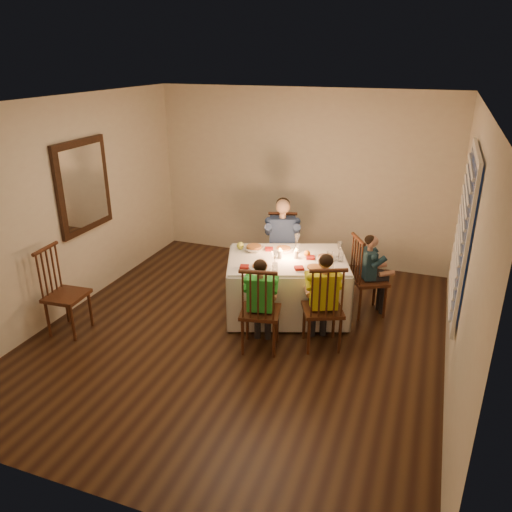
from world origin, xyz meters
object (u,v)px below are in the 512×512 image
(chair_end, at_px, (366,312))
(child_yellow, at_px, (321,345))
(adult, at_px, (281,285))
(child_green, at_px, (260,348))
(chair_adult, at_px, (281,285))
(chair_near_left, at_px, (260,348))
(chair_extra, at_px, (72,331))
(serving_bowl, at_px, (254,249))
(child_teal, at_px, (366,312))
(chair_near_right, at_px, (321,345))
(dining_table, at_px, (287,274))

(chair_end, relative_size, child_yellow, 0.91)
(adult, height_order, child_green, adult)
(chair_adult, relative_size, chair_near_left, 1.00)
(chair_extra, relative_size, serving_bowl, 4.38)
(serving_bowl, bearing_deg, child_teal, 11.68)
(chair_near_right, bearing_deg, chair_extra, -9.84)
(chair_adult, xyz_separation_m, chair_end, (1.25, -0.39, 0.00))
(serving_bowl, bearing_deg, chair_near_right, -32.48)
(chair_near_right, relative_size, adult, 0.81)
(chair_end, distance_m, adult, 1.31)
(serving_bowl, bearing_deg, adult, 76.85)
(chair_extra, height_order, adult, adult)
(chair_adult, bearing_deg, dining_table, -85.32)
(chair_near_left, xyz_separation_m, child_green, (-0.00, 0.00, 0.00))
(adult, bearing_deg, child_green, -97.86)
(chair_extra, xyz_separation_m, child_teal, (3.19, 1.66, 0.00))
(dining_table, bearing_deg, child_teal, 1.42)
(chair_near_right, distance_m, chair_extra, 2.92)
(chair_end, bearing_deg, child_yellow, 130.27)
(dining_table, xyz_separation_m, serving_bowl, (-0.46, 0.08, 0.24))
(chair_near_right, relative_size, serving_bowl, 4.28)
(child_green, bearing_deg, chair_extra, -1.06)
(chair_adult, bearing_deg, child_green, -97.86)
(chair_end, xyz_separation_m, child_teal, (0.00, 0.00, 0.00))
(chair_adult, relative_size, child_teal, 0.98)
(chair_adult, bearing_deg, chair_near_right, -73.74)
(chair_near_right, distance_m, serving_bowl, 1.46)
(chair_adult, height_order, chair_extra, chair_extra)
(chair_adult, distance_m, adult, 0.00)
(child_yellow, bearing_deg, adult, -80.37)
(chair_near_right, distance_m, adult, 1.61)
(dining_table, height_order, chair_extra, dining_table)
(chair_end, height_order, adult, adult)
(chair_near_left, relative_size, child_teal, 0.98)
(chair_end, relative_size, adult, 0.81)
(serving_bowl, bearing_deg, chair_adult, 76.85)
(child_teal, bearing_deg, chair_end, -0.00)
(chair_near_left, distance_m, adult, 1.64)
(chair_extra, height_order, serving_bowl, serving_bowl)
(dining_table, height_order, chair_near_right, dining_table)
(dining_table, xyz_separation_m, child_yellow, (0.58, -0.59, -0.53))
(chair_near_right, height_order, chair_extra, chair_extra)
(chair_adult, xyz_separation_m, child_yellow, (0.89, -1.35, 0.00))
(dining_table, relative_size, chair_near_right, 1.67)
(chair_near_right, bearing_deg, chair_adult, -80.37)
(chair_extra, xyz_separation_m, child_yellow, (2.83, 0.70, 0.00))
(chair_adult, height_order, chair_end, same)
(child_green, relative_size, child_yellow, 0.96)
(child_yellow, bearing_deg, chair_extra, -9.84)
(chair_extra, xyz_separation_m, adult, (1.95, 2.05, 0.00))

